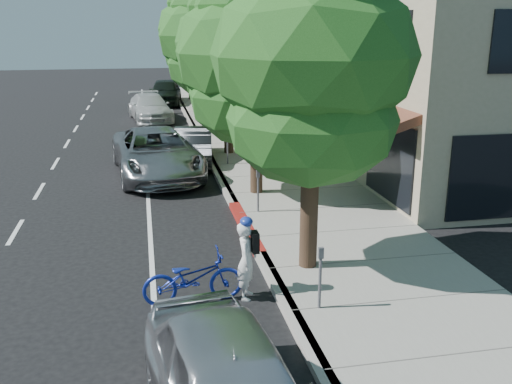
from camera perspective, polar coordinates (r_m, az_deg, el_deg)
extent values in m
plane|color=black|center=(14.85, -0.35, -5.05)|extent=(120.00, 120.00, 0.00)
cube|color=gray|center=(22.76, 1.53, 2.87)|extent=(4.60, 56.00, 0.15)
cube|color=#9E998E|center=(22.38, -4.23, 2.59)|extent=(0.30, 56.00, 0.15)
cube|color=maroon|center=(15.74, -1.04, -3.47)|extent=(0.32, 4.00, 0.15)
cube|color=tan|center=(33.89, 10.14, 13.02)|extent=(10.00, 36.00, 7.00)
cylinder|color=black|center=(12.76, 5.32, -2.27)|extent=(0.40, 0.40, 2.74)
ellipsoid|color=#1A4D17|center=(12.23, 5.59, 7.30)|extent=(3.70, 3.70, 2.96)
ellipsoid|color=#1A4D17|center=(12.09, 5.77, 13.52)|extent=(4.35, 4.35, 3.48)
cylinder|color=black|center=(18.38, 0.04, 3.48)|extent=(0.40, 0.40, 2.61)
ellipsoid|color=#1A4D17|center=(18.03, 0.04, 9.83)|extent=(4.31, 4.31, 3.45)
ellipsoid|color=#1A4D17|center=(17.92, 0.04, 13.86)|extent=(5.07, 5.07, 4.06)
ellipsoid|color=#1A4D17|center=(17.91, 0.04, 18.15)|extent=(3.80, 3.80, 3.04)
cylinder|color=black|center=(24.17, -2.76, 6.72)|extent=(0.40, 0.40, 2.67)
ellipsoid|color=#1A4D17|center=(23.90, -2.83, 11.67)|extent=(3.71, 3.71, 2.97)
ellipsoid|color=#1A4D17|center=(23.83, -2.88, 14.77)|extent=(4.36, 4.36, 3.49)
ellipsoid|color=#1A4D17|center=(23.82, -2.93, 18.07)|extent=(3.27, 3.27, 2.62)
cylinder|color=black|center=(30.05, -4.49, 8.70)|extent=(0.40, 0.40, 2.74)
ellipsoid|color=#1A4D17|center=(29.83, -4.59, 12.81)|extent=(4.50, 4.50, 3.60)
ellipsoid|color=#1A4D17|center=(29.77, -4.65, 15.37)|extent=(5.30, 5.30, 4.24)
ellipsoid|color=#1A4D17|center=(29.77, -4.72, 18.08)|extent=(3.97, 3.97, 3.18)
cylinder|color=black|center=(35.96, -5.67, 10.08)|extent=(0.40, 0.40, 2.88)
ellipsoid|color=#1A4D17|center=(35.77, -5.77, 13.69)|extent=(4.19, 4.19, 3.36)
ellipsoid|color=#1A4D17|center=(35.73, -5.84, 15.93)|extent=(4.93, 4.93, 3.95)
ellipsoid|color=#1A4D17|center=(35.74, -5.91, 18.30)|extent=(3.70, 3.70, 2.96)
cylinder|color=black|center=(41.91, -6.51, 10.77)|extent=(0.40, 0.40, 2.57)
ellipsoid|color=#1A4D17|center=(41.76, -6.60, 13.52)|extent=(3.74, 3.74, 2.99)
ellipsoid|color=#1A4D17|center=(41.71, -6.66, 15.23)|extent=(4.40, 4.40, 3.52)
ellipsoid|color=#1A4D17|center=(41.70, -6.72, 17.04)|extent=(3.30, 3.30, 2.64)
imported|color=white|center=(11.69, -0.95, -6.87)|extent=(0.55, 0.69, 1.65)
imported|color=#16289D|center=(11.69, -6.31, -8.54)|extent=(2.08, 0.83, 1.07)
imported|color=#9B9B9F|center=(21.32, -9.91, 3.85)|extent=(3.50, 6.47, 1.72)
imported|color=#212426|center=(23.14, -6.29, 4.58)|extent=(1.92, 4.36, 1.39)
imported|color=silver|center=(33.91, -10.56, 8.31)|extent=(2.77, 5.39, 1.50)
imported|color=black|center=(40.44, -9.05, 9.87)|extent=(2.59, 5.29, 1.74)
imported|color=black|center=(22.43, -0.07, 5.03)|extent=(0.90, 0.75, 1.65)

